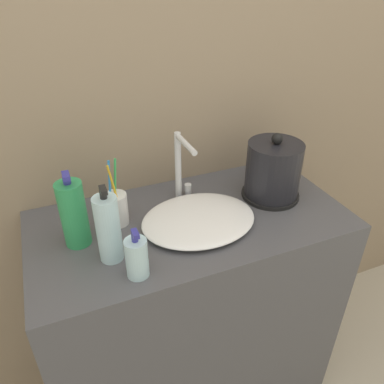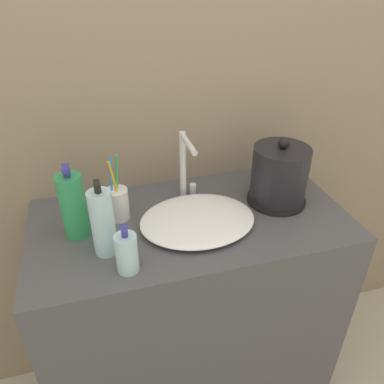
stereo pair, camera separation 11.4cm
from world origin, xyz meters
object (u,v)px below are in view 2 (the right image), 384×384
(lotion_bottle, at_px, (127,253))
(mouthwash_bottle, at_px, (103,222))
(electric_kettle, at_px, (279,177))
(toothbrush_cup, at_px, (118,203))
(shampoo_bottle, at_px, (73,206))
(faucet, at_px, (185,163))

(lotion_bottle, bearing_deg, mouthwash_bottle, 117.95)
(electric_kettle, relative_size, lotion_bottle, 1.58)
(toothbrush_cup, bearing_deg, shampoo_bottle, -158.20)
(electric_kettle, distance_m, toothbrush_cup, 0.53)
(electric_kettle, xyz_separation_m, mouthwash_bottle, (-0.58, -0.11, 0.01))
(faucet, distance_m, mouthwash_bottle, 0.36)
(lotion_bottle, relative_size, mouthwash_bottle, 0.64)
(faucet, relative_size, shampoo_bottle, 1.01)
(faucet, relative_size, mouthwash_bottle, 1.03)
(faucet, bearing_deg, electric_kettle, -19.14)
(faucet, height_order, shampoo_bottle, faucet)
(toothbrush_cup, height_order, lotion_bottle, toothbrush_cup)
(toothbrush_cup, distance_m, lotion_bottle, 0.25)
(electric_kettle, xyz_separation_m, lotion_bottle, (-0.53, -0.20, -0.04))
(lotion_bottle, xyz_separation_m, mouthwash_bottle, (-0.05, 0.09, 0.04))
(toothbrush_cup, bearing_deg, mouthwash_bottle, -108.60)
(shampoo_bottle, distance_m, mouthwash_bottle, 0.13)
(electric_kettle, xyz_separation_m, toothbrush_cup, (-0.53, 0.05, -0.04))
(shampoo_bottle, bearing_deg, lotion_bottle, -57.45)
(faucet, relative_size, toothbrush_cup, 1.09)
(mouthwash_bottle, bearing_deg, toothbrush_cup, 71.40)
(shampoo_bottle, height_order, mouthwash_bottle, shampoo_bottle)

